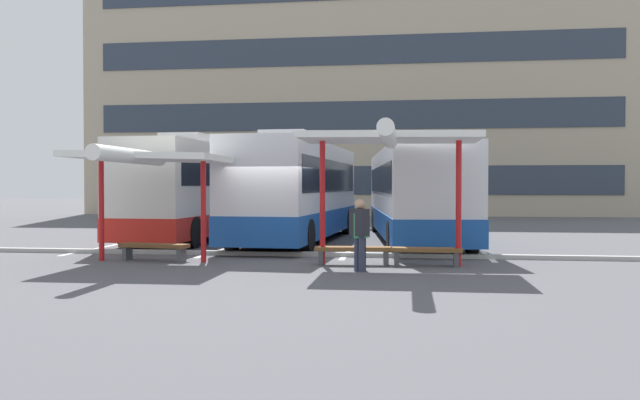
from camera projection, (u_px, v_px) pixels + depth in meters
ground_plane at (274, 256)px, 18.30m from camera, size 160.00×160.00×0.00m
terminal_building at (358, 98)px, 49.10m from camera, size 37.50×12.49×19.94m
coach_bus_0 at (204, 191)px, 24.69m from camera, size 3.00×11.39×3.80m
coach_bus_1 at (298, 192)px, 23.07m from camera, size 3.18×11.03×3.77m
coach_bus_2 at (414, 195)px, 23.45m from camera, size 3.79×12.51×3.59m
lane_stripe_0 at (155, 237)px, 25.18m from camera, size 0.16×14.00×0.01m
lane_stripe_1 at (255, 238)px, 24.65m from camera, size 0.16×14.00×0.01m
lane_stripe_2 at (360, 239)px, 24.12m from camera, size 0.16×14.00×0.01m
lane_stripe_3 at (469, 240)px, 23.59m from camera, size 0.16×14.00×0.01m
waiting_shelter_0 at (147, 159)px, 16.63m from camera, size 3.78×4.68×2.87m
bench_0 at (154, 248)px, 17.09m from camera, size 1.92×0.65×0.45m
waiting_shelter_1 at (389, 140)px, 15.77m from camera, size 4.35×4.43×3.32m
bench_1 at (353, 251)px, 16.23m from camera, size 1.95×0.59×0.45m
bench_2 at (426, 252)px, 15.99m from camera, size 1.75×0.44×0.45m
platform_kerb at (274, 254)px, 18.33m from camera, size 44.00×0.24×0.12m
waiting_passenger_0 at (362, 233)px, 15.05m from camera, size 0.35×0.49×1.55m
waiting_passenger_1 at (359, 230)px, 14.92m from camera, size 0.49×0.50×1.67m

